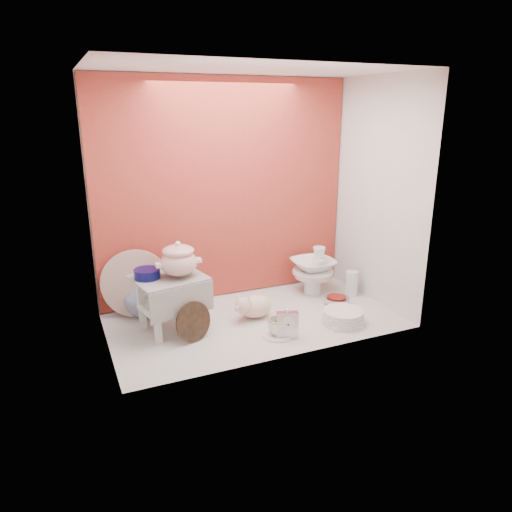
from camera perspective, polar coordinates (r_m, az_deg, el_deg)
The scene contains 17 objects.
ground at distance 3.05m, azimuth -0.20°, elevation -7.71°, with size 1.80×1.80×0.00m, color silver.
niche_shell at distance 2.95m, azimuth -1.63°, elevation 10.32°, with size 1.86×1.03×1.53m.
step_stool at distance 2.90m, azimuth -10.33°, elevation -5.64°, with size 0.40×0.34×0.34m, color silver, non-canonical shape.
soup_tureen at distance 2.80m, azimuth -9.32°, elevation -0.36°, with size 0.26×0.26×0.22m, color white, non-canonical shape.
cobalt_bowl at distance 2.84m, azimuth -12.99°, elevation -2.08°, with size 0.15×0.15×0.06m, color #090A44.
floral_platter at distance 3.12m, azimuth -14.27°, elevation -3.27°, with size 0.44×0.07×0.44m, color white, non-canonical shape.
blue_white_vase at distance 3.15m, azimuth -13.28°, elevation -4.61°, with size 0.27×0.27×0.28m, color silver.
lacquer_tray at distance 2.77m, azimuth -7.55°, elevation -7.88°, with size 0.24×0.05×0.24m, color black, non-canonical shape.
mantel_clock at distance 2.79m, azimuth 3.78°, elevation -8.13°, with size 0.13×0.04×0.18m, color silver.
plush_pig at distance 3.05m, azimuth -0.09°, elevation -6.04°, with size 0.27×0.19×0.16m, color beige.
teacup_saucer at distance 2.85m, azimuth 2.70°, elevation -9.49°, with size 0.18×0.18×0.01m, color white.
gold_rim_teacup at distance 2.82m, azimuth 2.72°, elevation -8.49°, with size 0.12×0.12×0.10m, color white.
lattice_dish at distance 3.03m, azimuth 10.40°, elevation -7.89°, with size 0.19×0.19×0.03m, color white.
dinner_plate_stack at distance 3.03m, azimuth 10.46°, elevation -7.21°, with size 0.27×0.27×0.09m, color white.
crystal_bowl at distance 3.30m, azimuth 9.68°, elevation -5.36°, with size 0.18×0.18×0.06m, color silver.
clear_glass_vase at distance 3.46m, azimuth 11.42°, elevation -3.28°, with size 0.09×0.09×0.18m, color silver.
porcelain_tower at distance 3.44m, azimuth 6.87°, elevation -1.72°, with size 0.30×0.30×0.35m, color white, non-canonical shape.
Camera 1 is at (-1.10, -2.53, 1.29)m, focal length 33.19 mm.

